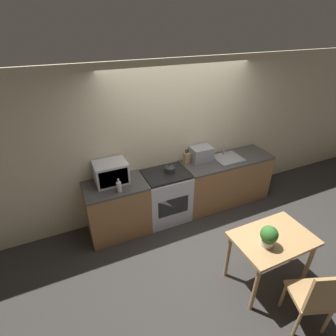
{
  "coord_description": "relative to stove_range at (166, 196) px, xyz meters",
  "views": [
    {
      "loc": [
        -1.84,
        -2.57,
        3.09
      ],
      "look_at": [
        -0.37,
        0.67,
        1.05
      ],
      "focal_mm": 28.0,
      "sensor_mm": 36.0,
      "label": 1
    }
  ],
  "objects": [
    {
      "name": "bottle",
      "position": [
        -0.82,
        -0.19,
        0.53
      ],
      "size": [
        0.07,
        0.07,
        0.21
      ],
      "color": "silver",
      "rests_on": "counter_left_run"
    },
    {
      "name": "potted_plant",
      "position": [
        0.51,
        -1.8,
        0.47
      ],
      "size": [
        0.2,
        0.2,
        0.27
      ],
      "color": "beige",
      "rests_on": "dining_table"
    },
    {
      "name": "kettle",
      "position": [
        0.08,
        0.01,
        0.52
      ],
      "size": [
        0.17,
        0.17,
        0.16
      ],
      "color": "#2D2D2D",
      "rests_on": "stove_range"
    },
    {
      "name": "microwave",
      "position": [
        -0.86,
        0.1,
        0.62
      ],
      "size": [
        0.49,
        0.37,
        0.34
      ],
      "color": "silver",
      "rests_on": "counter_left_run"
    },
    {
      "name": "sink_basin",
      "position": [
        1.23,
        0.01,
        0.47
      ],
      "size": [
        0.48,
        0.43,
        0.24
      ],
      "color": "#999BA0",
      "rests_on": "counter_right_run"
    },
    {
      "name": "toaster_oven",
      "position": [
        0.75,
        0.15,
        0.58
      ],
      "size": [
        0.37,
        0.27,
        0.25
      ],
      "color": "#999BA0",
      "rests_on": "counter_right_run"
    },
    {
      "name": "wall_back",
      "position": [
        0.37,
        0.34,
        0.85
      ],
      "size": [
        10.0,
        0.06,
        2.6
      ],
      "color": "beige",
      "rests_on": "ground_plane"
    },
    {
      "name": "counter_right_run",
      "position": [
        1.22,
        0.0,
        0.0
      ],
      "size": [
        1.69,
        0.62,
        0.9
      ],
      "color": "olive",
      "rests_on": "ground_plane"
    },
    {
      "name": "ground_plane",
      "position": [
        0.37,
        -0.77,
        -0.45
      ],
      "size": [
        16.0,
        16.0,
        0.0
      ],
      "primitive_type": "plane",
      "color": "#33302D"
    },
    {
      "name": "dining_chair",
      "position": [
        0.66,
        -2.42,
        0.08
      ],
      "size": [
        0.51,
        0.51,
        0.96
      ],
      "rotation": [
        0.0,
        0.0,
        -0.35
      ],
      "color": "tan",
      "rests_on": "ground_plane"
    },
    {
      "name": "stove_range",
      "position": [
        0.0,
        0.0,
        0.0
      ],
      "size": [
        0.74,
        0.62,
        0.9
      ],
      "color": "silver",
      "rests_on": "ground_plane"
    },
    {
      "name": "dining_table",
      "position": [
        0.67,
        -1.74,
        0.22
      ],
      "size": [
        0.98,
        0.65,
        0.77
      ],
      "color": "tan",
      "rests_on": "ground_plane"
    },
    {
      "name": "counter_left_run",
      "position": [
        -0.85,
        0.0,
        0.0
      ],
      "size": [
        0.95,
        0.62,
        0.9
      ],
      "color": "olive",
      "rests_on": "ground_plane"
    },
    {
      "name": "knife_block",
      "position": [
        0.47,
        0.16,
        0.55
      ],
      "size": [
        0.09,
        0.08,
        0.26
      ],
      "color": "tan",
      "rests_on": "counter_right_run"
    }
  ]
}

